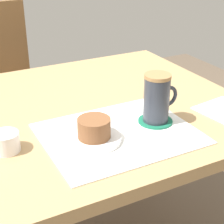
# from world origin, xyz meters

# --- Properties ---
(dining_table) EXTENTS (1.04, 0.85, 0.75)m
(dining_table) POSITION_xyz_m (0.00, 0.00, 0.66)
(dining_table) COLOR tan
(dining_table) RESTS_ON ground_plane
(placemat) EXTENTS (0.40, 0.33, 0.00)m
(placemat) POSITION_xyz_m (0.04, -0.20, 0.75)
(placemat) COLOR white
(placemat) RESTS_ON dining_table
(pastry_plate) EXTENTS (0.14, 0.14, 0.01)m
(pastry_plate) POSITION_xyz_m (-0.04, -0.21, 0.76)
(pastry_plate) COLOR white
(pastry_plate) RESTS_ON placemat
(pastry) EXTENTS (0.09, 0.09, 0.05)m
(pastry) POSITION_xyz_m (-0.04, -0.21, 0.79)
(pastry) COLOR brown
(pastry) RESTS_ON pastry_plate
(coffee_coaster) EXTENTS (0.10, 0.10, 0.00)m
(coffee_coaster) POSITION_xyz_m (0.16, -0.19, 0.76)
(coffee_coaster) COLOR #196B4C
(coffee_coaster) RESTS_ON placemat
(coffee_mug) EXTENTS (0.11, 0.07, 0.14)m
(coffee_mug) POSITION_xyz_m (0.16, -0.19, 0.83)
(coffee_mug) COLOR #2D333D
(coffee_mug) RESTS_ON coffee_coaster
(sugar_bowl) EXTENTS (0.07, 0.07, 0.05)m
(sugar_bowl) POSITION_xyz_m (-0.25, -0.14, 0.77)
(sugar_bowl) COLOR white
(sugar_bowl) RESTS_ON dining_table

